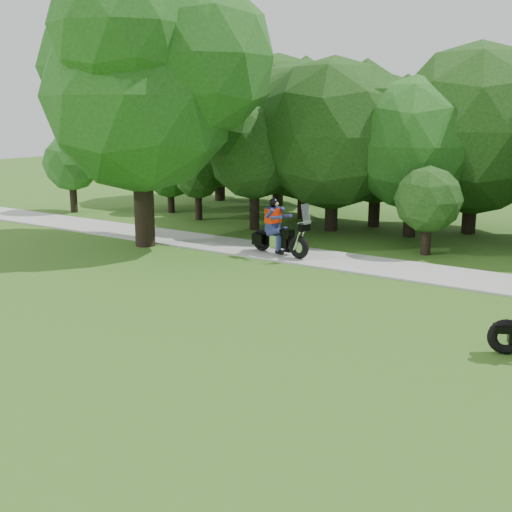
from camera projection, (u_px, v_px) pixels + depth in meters
The scene contains 5 objects.
ground at pixel (332, 378), 11.22m from camera, with size 100.00×100.00×0.00m, color #3A661D.
walkway at pixel (464, 278), 17.71m from camera, with size 60.00×2.20×0.06m, color #A3A39E.
tree_line at pixel (504, 138), 22.45m from camera, with size 40.34×12.52×7.32m.
big_tree_west at pixel (145, 73), 21.19m from camera, with size 8.64×6.56×9.96m.
touring_motorcycle at pixel (276, 234), 20.44m from camera, with size 2.35×1.00×1.80m.
Camera 1 is at (4.69, -9.45, 4.57)m, focal length 45.00 mm.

